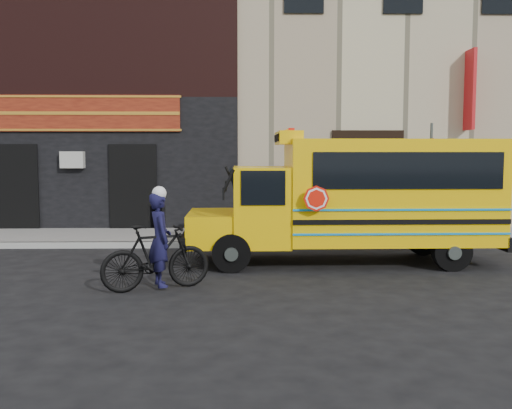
{
  "coord_description": "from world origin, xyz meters",
  "views": [
    {
      "loc": [
        0.22,
        -12.1,
        2.45
      ],
      "look_at": [
        0.49,
        1.85,
        1.19
      ],
      "focal_mm": 40.0,
      "sensor_mm": 36.0,
      "label": 1
    }
  ],
  "objects_px": {
    "school_bus": "(359,196)",
    "cyclist": "(160,242)",
    "bicycle": "(156,257)",
    "sign_pole": "(430,178)"
  },
  "relations": [
    {
      "from": "sign_pole",
      "to": "cyclist",
      "type": "relative_size",
      "value": 1.91
    },
    {
      "from": "school_bus",
      "to": "cyclist",
      "type": "bearing_deg",
      "value": -149.55
    },
    {
      "from": "school_bus",
      "to": "sign_pole",
      "type": "height_order",
      "value": "sign_pole"
    },
    {
      "from": "bicycle",
      "to": "cyclist",
      "type": "relative_size",
      "value": 1.16
    },
    {
      "from": "school_bus",
      "to": "cyclist",
      "type": "distance_m",
      "value": 4.77
    },
    {
      "from": "school_bus",
      "to": "bicycle",
      "type": "distance_m",
      "value": 4.91
    },
    {
      "from": "school_bus",
      "to": "sign_pole",
      "type": "xyz_separation_m",
      "value": [
        2.43,
        2.56,
        0.28
      ]
    },
    {
      "from": "bicycle",
      "to": "cyclist",
      "type": "height_order",
      "value": "cyclist"
    },
    {
      "from": "sign_pole",
      "to": "cyclist",
      "type": "distance_m",
      "value": 8.23
    },
    {
      "from": "sign_pole",
      "to": "cyclist",
      "type": "height_order",
      "value": "sign_pole"
    }
  ]
}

